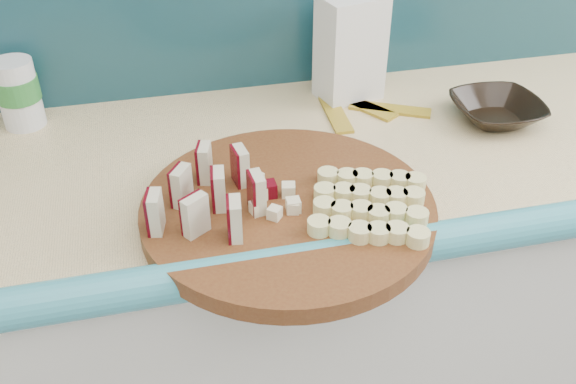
# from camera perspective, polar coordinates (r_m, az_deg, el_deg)

# --- Properties ---
(kitchen_counter) EXTENTS (2.20, 0.63, 0.91)m
(kitchen_counter) POSITION_cam_1_polar(r_m,az_deg,el_deg) (1.52, 10.04, -9.83)
(kitchen_counter) COLOR silver
(kitchen_counter) RESTS_ON ground
(cutting_board) EXTENTS (0.59, 0.59, 0.03)m
(cutting_board) POSITION_cam_1_polar(r_m,az_deg,el_deg) (1.00, 0.00, -1.61)
(cutting_board) COLOR #4F2510
(cutting_board) RESTS_ON kitchen_counter
(apple_wedges) EXTENTS (0.18, 0.20, 0.06)m
(apple_wedges) POSITION_cam_1_polar(r_m,az_deg,el_deg) (0.97, -6.89, 0.01)
(apple_wedges) COLOR beige
(apple_wedges) RESTS_ON cutting_board
(apple_chunks) EXTENTS (0.07, 0.07, 0.02)m
(apple_chunks) POSITION_cam_1_polar(r_m,az_deg,el_deg) (0.99, -1.66, -0.29)
(apple_chunks) COLOR beige
(apple_chunks) RESTS_ON cutting_board
(banana_slices) EXTENTS (0.21, 0.21, 0.02)m
(banana_slices) POSITION_cam_1_polar(r_m,az_deg,el_deg) (0.98, 7.32, -1.04)
(banana_slices) COLOR #E5DB8C
(banana_slices) RESTS_ON cutting_board
(brown_bowl) EXTENTS (0.17, 0.17, 0.04)m
(brown_bowl) POSITION_cam_1_polar(r_m,az_deg,el_deg) (1.32, 18.06, 6.91)
(brown_bowl) COLOR black
(brown_bowl) RESTS_ON kitchen_counter
(flour_bag) EXTENTS (0.14, 0.11, 0.21)m
(flour_bag) POSITION_cam_1_polar(r_m,az_deg,el_deg) (1.32, 5.55, 12.60)
(flour_bag) COLOR silver
(flour_bag) RESTS_ON kitchen_counter
(canister) EXTENTS (0.08, 0.08, 0.13)m
(canister) POSITION_cam_1_polar(r_m,az_deg,el_deg) (1.32, -22.87, 8.17)
(canister) COLOR silver
(canister) RESTS_ON kitchen_counter
(banana_peel) EXTENTS (0.22, 0.18, 0.01)m
(banana_peel) POSITION_cam_1_polar(r_m,az_deg,el_deg) (1.31, 6.59, 7.35)
(banana_peel) COLOR gold
(banana_peel) RESTS_ON kitchen_counter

